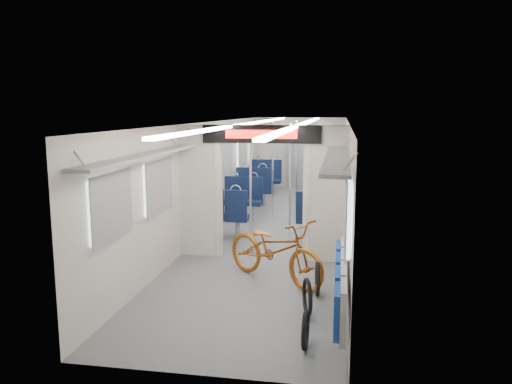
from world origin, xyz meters
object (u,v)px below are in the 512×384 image
(bike_hoop_b, at_px, (307,299))
(bike_hoop_c, at_px, (317,280))
(bicycle, at_px, (275,249))
(stanchion_near_right, at_px, (290,186))
(flip_bench, at_px, (341,283))
(stanchion_near_left, at_px, (251,187))
(seat_bay_near_right, at_px, (321,205))
(seat_bay_far_left, at_px, (260,180))
(seat_bay_far_right, at_px, (326,183))
(stanchion_far_left, at_px, (273,168))
(seat_bay_near_left, at_px, (235,203))
(stanchion_far_right, at_px, (296,169))
(bike_hoop_a, at_px, (305,332))

(bike_hoop_b, height_order, bike_hoop_c, bike_hoop_c)
(bicycle, relative_size, stanchion_near_right, 0.81)
(flip_bench, height_order, stanchion_near_left, stanchion_near_left)
(seat_bay_near_right, distance_m, seat_bay_far_left, 3.92)
(flip_bench, bearing_deg, seat_bay_far_right, 92.99)
(seat_bay_far_right, height_order, stanchion_far_left, stanchion_far_left)
(bike_hoop_b, distance_m, stanchion_near_left, 3.36)
(bicycle, relative_size, bike_hoop_b, 3.86)
(seat_bay_near_left, bearing_deg, stanchion_far_left, 66.62)
(bike_hoop_b, height_order, stanchion_far_right, stanchion_far_right)
(bike_hoop_a, distance_m, seat_bay_near_right, 5.47)
(seat_bay_near_left, relative_size, stanchion_near_right, 0.91)
(bike_hoop_c, bearing_deg, stanchion_far_left, 104.38)
(bike_hoop_b, distance_m, stanchion_far_right, 6.04)
(bicycle, bearing_deg, seat_bay_far_right, 30.79)
(stanchion_near_right, bearing_deg, bike_hoop_a, -81.72)
(bicycle, height_order, stanchion_far_right, stanchion_far_right)
(bicycle, distance_m, flip_bench, 1.84)
(bike_hoop_a, distance_m, seat_bay_far_right, 8.54)
(stanchion_far_right, bearing_deg, seat_bay_far_right, 68.49)
(stanchion_far_left, bearing_deg, bike_hoop_c, -75.62)
(bike_hoop_c, height_order, seat_bay_far_right, seat_bay_far_right)
(seat_bay_near_right, relative_size, stanchion_far_right, 0.89)
(flip_bench, relative_size, seat_bay_far_right, 0.95)
(seat_bay_near_right, bearing_deg, stanchion_near_right, -111.75)
(bike_hoop_c, relative_size, stanchion_far_right, 0.22)
(bike_hoop_c, xyz_separation_m, seat_bay_far_left, (-1.98, 7.30, 0.34))
(stanchion_far_left, relative_size, stanchion_far_right, 1.00)
(seat_bay_far_left, bearing_deg, bicycle, -79.02)
(bike_hoop_c, xyz_separation_m, stanchion_far_right, (-0.78, 5.24, 0.92))
(bike_hoop_c, distance_m, seat_bay_near_right, 3.87)
(flip_bench, relative_size, seat_bay_near_left, 1.03)
(bike_hoop_b, bearing_deg, stanchion_far_left, 101.89)
(bicycle, height_order, stanchion_far_left, stanchion_far_left)
(bike_hoop_b, bearing_deg, flip_bench, -43.08)
(stanchion_far_right, bearing_deg, stanchion_near_right, -87.25)
(bicycle, bearing_deg, seat_bay_near_right, 26.38)
(bike_hoop_a, bearing_deg, stanchion_near_right, 98.28)
(seat_bay_far_left, bearing_deg, bike_hoop_b, -76.73)
(bike_hoop_b, bearing_deg, bicycle, 115.40)
(bike_hoop_a, bearing_deg, bike_hoop_b, 92.76)
(flip_bench, distance_m, stanchion_far_left, 6.56)
(bicycle, xyz_separation_m, stanchion_near_left, (-0.69, 1.78, 0.66))
(seat_bay_near_left, relative_size, seat_bay_near_right, 1.02)
(seat_bay_far_left, distance_m, stanchion_near_right, 5.01)
(stanchion_near_right, distance_m, stanchion_far_right, 2.73)
(bike_hoop_a, xyz_separation_m, seat_bay_near_right, (-0.06, 5.46, 0.35))
(bicycle, height_order, bike_hoop_c, bicycle)
(bike_hoop_b, xyz_separation_m, stanchion_near_left, (-1.26, 2.97, 0.93))
(flip_bench, distance_m, stanchion_far_right, 6.43)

